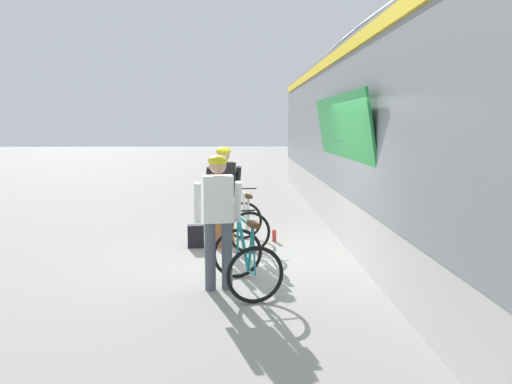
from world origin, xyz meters
The scene contains 8 objects.
ground_plane centered at (0.00, 0.00, 0.00)m, with size 80.00×80.00×0.00m, color gray.
train_car centered at (2.81, 1.28, 1.97)m, with size 3.18×19.72×3.88m.
cyclist_near_in_white centered at (-0.79, -1.45, 1.05)m, with size 0.64×0.36×1.76m.
cyclist_far_in_dark centered at (-0.79, 0.76, 1.05)m, with size 0.65×0.40×1.76m.
bicycle_near_teal centered at (-0.44, -1.49, 0.40)m, with size 0.92×1.20×0.99m.
bicycle_far_white centered at (-0.40, 0.85, 0.40)m, with size 0.81×1.13×0.99m.
backpack_on_platform centered at (-1.29, 0.77, 0.20)m, with size 0.28×0.18×0.40m, color black.
water_bottle_near_the_bikes centered at (0.12, 1.15, 0.11)m, with size 0.08×0.08×0.22m, color red.
Camera 1 is at (-0.49, -7.66, 2.15)m, focal length 34.41 mm.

